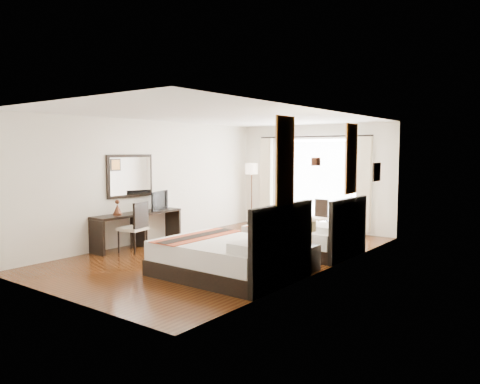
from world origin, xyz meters
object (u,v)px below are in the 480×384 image
Objects in this scene: fruit_bowl at (277,205)px; desk_chair at (134,237)px; table_lamp at (309,228)px; nightstand at (305,258)px; television at (157,200)px; bed_far at (305,238)px; console_desk at (138,229)px; floor_lamp at (252,173)px; window_chair at (318,224)px; side_table at (276,218)px; bed_near at (230,257)px; vase at (302,240)px.

desk_chair is at bearing -102.24° from fruit_bowl.
table_lamp is 4.28m from fruit_bowl.
television is (-3.97, 0.21, 0.75)m from nightstand.
bed_far is 2.00× the size of desk_chair.
bed_far is 3.66m from console_desk.
floor_lamp is (-3.87, 3.66, 0.73)m from table_lamp.
floor_lamp is (0.15, 4.09, 1.11)m from console_desk.
floor_lamp reaches higher than bed_far.
desk_chair is at bearing -87.20° from floor_lamp.
side_table is at bearing -84.68° from window_chair.
desk_chair is at bearing -101.84° from side_table.
side_table is 2.82× the size of fruit_bowl.
nightstand is (0.83, 1.06, -0.11)m from bed_near.
fruit_bowl is (1.27, 3.72, 0.28)m from console_desk.
desk_chair reaches higher than console_desk.
fruit_bowl is (1.25, 3.17, -0.32)m from television.
window_chair is at bearing 98.64° from bed_near.
bed_near reaches higher than table_lamp.
side_table is 0.71× the size of window_chair.
window_chair is at bearing -58.28° from television.
floor_lamp reaches higher than bed_near.
bed_near reaches higher than window_chair.
floor_lamp reaches higher than fruit_bowl.
bed_near reaches higher than television.
bed_far is at bearing 121.49° from table_lamp.
table_lamp is (0.86, 1.16, 0.42)m from bed_near.
bed_near is 6.04× the size of table_lamp.
bed_near is 2.17× the size of desk_chair.
table_lamp is at bearing -43.36° from floor_lamp.
table_lamp is at bearing -58.51° from bed_far.
bed_near is at bearing -130.86° from vase.
table_lamp is 0.50× the size of television.
bed_near reaches higher than vase.
window_chair is (-1.53, 3.24, -0.49)m from table_lamp.
window_chair is (2.49, 3.67, -0.11)m from console_desk.
desk_chair is 4.62m from window_chair.
window_chair is (-0.76, 1.97, -0.04)m from bed_far.
television reaches higher than nightstand.
floor_lamp is (-3.10, 2.39, 1.18)m from bed_far.
side_table is at bearing -40.95° from television.
fruit_bowl is (-1.98, 2.02, 0.35)m from bed_far.
console_desk is at bearing -176.64° from vase.
table_lamp is 4.32m from side_table.
console_desk is (-4.02, -0.44, -0.38)m from table_lamp.
television is at bearing -92.02° from floor_lamp.
floor_lamp is 1.97× the size of window_chair.
floor_lamp reaches higher than desk_chair.
window_chair is at bearing 115.28° from table_lamp.
floor_lamp is at bearing 122.03° from bed_near.
table_lamp is (0.03, 0.10, 0.53)m from nightstand.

